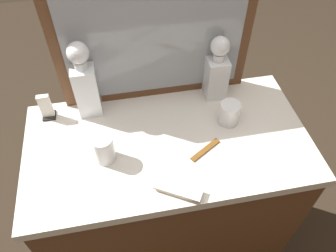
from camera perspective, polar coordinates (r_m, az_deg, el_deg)
ground_plane at (r=2.02m, az=0.00°, el=-18.76°), size 6.00×6.00×0.00m
dresser at (r=1.61m, az=0.00°, el=-12.56°), size 1.06×0.56×0.90m
dresser_mirror at (r=1.24m, az=-2.37°, el=15.55°), size 0.74×0.03×0.58m
crystal_decanter_right at (r=1.29m, az=-13.95°, el=6.73°), size 0.09×0.09×0.32m
crystal_decanter_far_right at (r=1.35m, az=8.33°, el=8.97°), size 0.08×0.08×0.28m
crystal_tumbler_far_left at (r=1.29m, az=10.49°, el=2.08°), size 0.08×0.08×0.09m
crystal_tumbler_front at (r=1.17m, az=-11.00°, el=-3.96°), size 0.08×0.08×0.11m
silver_brush_far_left at (r=1.10m, az=1.80°, el=-10.88°), size 0.16×0.13×0.02m
tortoiseshell_comb at (r=1.21m, az=6.43°, el=-4.10°), size 0.13×0.09×0.01m
napkin_holder at (r=1.37m, az=-20.19°, el=2.91°), size 0.05×0.05×0.11m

